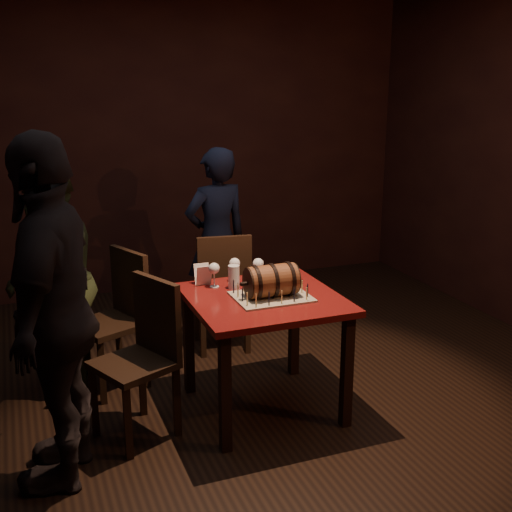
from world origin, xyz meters
name	(u,v)px	position (x,y,z in m)	size (l,w,h in m)	color
room_shell	(252,187)	(0.00, 0.00, 1.40)	(5.04, 5.04, 2.80)	black
pub_table	(264,313)	(0.02, -0.15, 0.64)	(0.90, 0.90, 0.75)	#520D0E
cake_board	(271,297)	(0.05, -0.19, 0.76)	(0.45, 0.35, 0.01)	gray
barrel_cake	(271,281)	(0.05, -0.19, 0.86)	(0.36, 0.21, 0.21)	brown
birthday_candles	(271,289)	(0.05, -0.19, 0.80)	(0.40, 0.30, 0.09)	#E8DF8B
wine_glass_left	(214,270)	(-0.21, 0.13, 0.87)	(0.07, 0.07, 0.16)	silver
wine_glass_mid	(235,265)	(-0.05, 0.18, 0.87)	(0.07, 0.07, 0.16)	silver
wine_glass_right	(258,265)	(0.09, 0.12, 0.87)	(0.07, 0.07, 0.16)	silver
pint_of_ale	(234,277)	(-0.10, 0.06, 0.82)	(0.07, 0.07, 0.15)	silver
menu_card	(203,275)	(-0.26, 0.20, 0.81)	(0.10, 0.05, 0.13)	white
chair_back	(223,286)	(0.06, 0.79, 0.52)	(0.45, 0.45, 0.93)	black
chair_left_rear	(119,311)	(-0.76, 0.52, 0.52)	(0.52, 0.52, 0.93)	black
chair_left_front	(144,349)	(-0.73, -0.15, 0.52)	(0.53, 0.53, 0.93)	black
person_back	(216,239)	(0.18, 1.30, 0.75)	(0.55, 0.36, 1.51)	#191E33
person_left_rear	(49,282)	(-1.19, 0.51, 0.78)	(0.76, 0.59, 1.56)	#2E371B
person_left_front	(54,314)	(-1.21, -0.43, 0.90)	(1.06, 0.44, 1.81)	black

